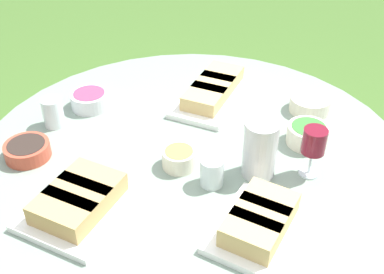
# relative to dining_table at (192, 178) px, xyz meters

# --- Properties ---
(dining_table) EXTENTS (1.40, 1.40, 0.76)m
(dining_table) POSITION_rel_dining_table_xyz_m (0.00, 0.00, 0.00)
(dining_table) COLOR #4C4C51
(dining_table) RESTS_ON ground_plane
(water_pitcher) EXTENTS (0.11, 0.10, 0.18)m
(water_pitcher) POSITION_rel_dining_table_xyz_m (-0.22, -0.03, 0.20)
(water_pitcher) COLOR silver
(water_pitcher) RESTS_ON dining_table
(wine_glass) EXTENTS (0.07, 0.07, 0.16)m
(wine_glass) POSITION_rel_dining_table_xyz_m (-0.35, -0.11, 0.22)
(wine_glass) COLOR silver
(wine_glass) RESTS_ON dining_table
(platter_bread_main) EXTENTS (0.26, 0.42, 0.07)m
(platter_bread_main) POSITION_rel_dining_table_xyz_m (0.12, -0.32, 0.14)
(platter_bread_main) COLOR white
(platter_bread_main) RESTS_ON dining_table
(platter_charcuterie) EXTENTS (0.29, 0.33, 0.08)m
(platter_charcuterie) POSITION_rel_dining_table_xyz_m (0.11, 0.39, 0.14)
(platter_charcuterie) COLOR white
(platter_charcuterie) RESTS_ON dining_table
(platter_sandwich_side) EXTENTS (0.23, 0.30, 0.08)m
(platter_sandwich_side) POSITION_rel_dining_table_xyz_m (-0.34, 0.19, 0.15)
(platter_sandwich_side) COLOR white
(platter_sandwich_side) RESTS_ON dining_table
(bowl_fries) EXTENTS (0.10, 0.10, 0.06)m
(bowl_fries) POSITION_rel_dining_table_xyz_m (-0.01, 0.08, 0.14)
(bowl_fries) COLOR beige
(bowl_fries) RESTS_ON dining_table
(bowl_salad) EXTENTS (0.13, 0.13, 0.06)m
(bowl_salad) POSITION_rel_dining_table_xyz_m (-0.28, -0.25, 0.15)
(bowl_salad) COLOR beige
(bowl_salad) RESTS_ON dining_table
(bowl_olives) EXTENTS (0.14, 0.14, 0.05)m
(bowl_olives) POSITION_rel_dining_table_xyz_m (0.42, 0.31, 0.14)
(bowl_olives) COLOR #B74733
(bowl_olives) RESTS_ON dining_table
(bowl_dip_red) EXTENTS (0.14, 0.14, 0.06)m
(bowl_dip_red) POSITION_rel_dining_table_xyz_m (0.46, -0.02, 0.14)
(bowl_dip_red) COLOR silver
(bowl_dip_red) RESTS_ON dining_table
(bowl_dip_cream) EXTENTS (0.14, 0.14, 0.06)m
(bowl_dip_cream) POSITION_rel_dining_table_xyz_m (-0.21, -0.44, 0.14)
(bowl_dip_cream) COLOR beige
(bowl_dip_cream) RESTS_ON dining_table
(cup_water_near) EXTENTS (0.07, 0.07, 0.10)m
(cup_water_near) POSITION_rel_dining_table_xyz_m (0.48, 0.14, 0.16)
(cup_water_near) COLOR silver
(cup_water_near) RESTS_ON dining_table
(cup_water_far) EXTENTS (0.07, 0.07, 0.09)m
(cup_water_far) POSITION_rel_dining_table_xyz_m (-0.13, 0.09, 0.15)
(cup_water_far) COLOR silver
(cup_water_far) RESTS_ON dining_table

